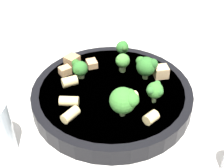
# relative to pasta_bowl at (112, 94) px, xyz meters

# --- Properties ---
(ground_plane) EXTENTS (2.00, 2.00, 0.00)m
(ground_plane) POSITION_rel_pasta_bowl_xyz_m (0.00, 0.00, -0.02)
(ground_plane) COLOR beige
(pasta_bowl) EXTENTS (0.27, 0.27, 0.03)m
(pasta_bowl) POSITION_rel_pasta_bowl_xyz_m (0.00, 0.00, 0.00)
(pasta_bowl) COLOR black
(pasta_bowl) RESTS_ON ground_plane
(broccoli_floret_0) EXTENTS (0.02, 0.03, 0.03)m
(broccoli_floret_0) POSITION_rel_pasta_bowl_xyz_m (0.06, 0.09, 0.03)
(broccoli_floret_0) COLOR #84AD60
(broccoli_floret_0) RESTS_ON pasta_bowl
(broccoli_floret_1) EXTENTS (0.03, 0.03, 0.03)m
(broccoli_floret_1) POSITION_rel_pasta_bowl_xyz_m (-0.04, 0.05, 0.03)
(broccoli_floret_1) COLOR #9EC175
(broccoli_floret_1) RESTS_ON pasta_bowl
(broccoli_floret_2) EXTENTS (0.03, 0.03, 0.04)m
(broccoli_floret_2) POSITION_rel_pasta_bowl_xyz_m (0.07, 0.01, 0.04)
(broccoli_floret_2) COLOR #84AD60
(broccoli_floret_2) RESTS_ON pasta_bowl
(broccoli_floret_3) EXTENTS (0.03, 0.03, 0.03)m
(broccoli_floret_3) POSITION_rel_pasta_bowl_xyz_m (0.04, 0.04, 0.03)
(broccoli_floret_3) COLOR #84AD60
(broccoli_floret_3) RESTS_ON pasta_bowl
(broccoli_floret_4) EXTENTS (0.03, 0.03, 0.04)m
(broccoli_floret_4) POSITION_rel_pasta_bowl_xyz_m (0.05, -0.06, 0.04)
(broccoli_floret_4) COLOR #9EC175
(broccoli_floret_4) RESTS_ON pasta_bowl
(broccoli_floret_5) EXTENTS (0.04, 0.04, 0.05)m
(broccoli_floret_5) POSITION_rel_pasta_bowl_xyz_m (-0.01, -0.07, 0.04)
(broccoli_floret_5) COLOR #84AD60
(broccoli_floret_5) RESTS_ON pasta_bowl
(rigatoni_0) EXTENTS (0.03, 0.03, 0.02)m
(rigatoni_0) POSITION_rel_pasta_bowl_xyz_m (-0.08, -0.04, 0.02)
(rigatoni_0) COLOR #E0C67F
(rigatoni_0) RESTS_ON pasta_bowl
(rigatoni_1) EXTENTS (0.03, 0.02, 0.02)m
(rigatoni_1) POSITION_rel_pasta_bowl_xyz_m (-0.06, 0.03, 0.02)
(rigatoni_1) COLOR #E0C67F
(rigatoni_1) RESTS_ON pasta_bowl
(rigatoni_2) EXTENTS (0.02, 0.02, 0.02)m
(rigatoni_2) POSITION_rel_pasta_bowl_xyz_m (0.02, -0.09, 0.02)
(rigatoni_2) COLOR #E0C67F
(rigatoni_2) RESTS_ON pasta_bowl
(rigatoni_3) EXTENTS (0.02, 0.02, 0.01)m
(rigatoni_3) POSITION_rel_pasta_bowl_xyz_m (0.02, -0.04, 0.02)
(rigatoni_3) COLOR #E0C67F
(rigatoni_3) RESTS_ON pasta_bowl
(rigatoni_4) EXTENTS (0.03, 0.03, 0.02)m
(rigatoni_4) POSITION_rel_pasta_bowl_xyz_m (-0.08, -0.01, 0.02)
(rigatoni_4) COLOR #E0C67F
(rigatoni_4) RESTS_ON pasta_bowl
(chicken_chunk_0) EXTENTS (0.03, 0.03, 0.02)m
(chicken_chunk_0) POSITION_rel_pasta_bowl_xyz_m (0.09, -0.00, 0.02)
(chicken_chunk_0) COLOR tan
(chicken_chunk_0) RESTS_ON pasta_bowl
(chicken_chunk_1) EXTENTS (0.02, 0.02, 0.01)m
(chicken_chunk_1) POSITION_rel_pasta_bowl_xyz_m (-0.01, 0.07, 0.02)
(chicken_chunk_1) COLOR tan
(chicken_chunk_1) RESTS_ON pasta_bowl
(chicken_chunk_2) EXTENTS (0.03, 0.03, 0.01)m
(chicken_chunk_2) POSITION_rel_pasta_bowl_xyz_m (-0.04, 0.10, 0.02)
(chicken_chunk_2) COLOR tan
(chicken_chunk_2) RESTS_ON pasta_bowl
(chicken_chunk_3) EXTENTS (0.02, 0.02, 0.01)m
(chicken_chunk_3) POSITION_rel_pasta_bowl_xyz_m (-0.06, 0.07, 0.02)
(chicken_chunk_3) COLOR tan
(chicken_chunk_3) RESTS_ON pasta_bowl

